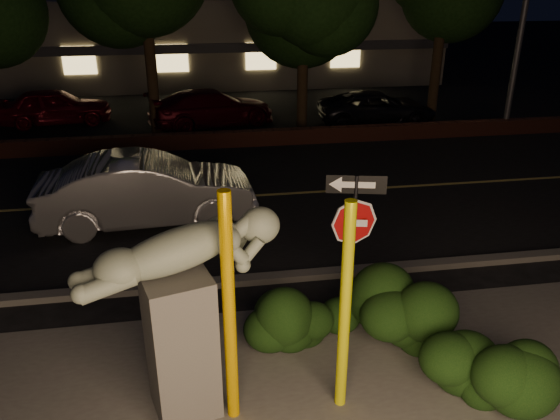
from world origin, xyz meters
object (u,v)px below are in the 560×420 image
object	(u,v)px
yellow_pole_left	(229,313)
parked_car_red	(55,106)
yellow_pole_right	(345,311)
silver_sedan	(148,190)
signpost	(354,223)
parked_car_darkred	(212,108)
parked_car_dark	(377,108)
sculpture	(181,300)

from	to	relation	value
yellow_pole_left	parked_car_red	size ratio (longest dim) A/B	0.79
yellow_pole_right	silver_sedan	world-z (taller)	yellow_pole_right
signpost	parked_car_darkred	bearing A→B (deg)	109.56
parked_car_darkred	parked_car_dark	world-z (taller)	parked_car_darkred
signpost	parked_car_dark	size ratio (longest dim) A/B	0.59
yellow_pole_right	silver_sedan	size ratio (longest dim) A/B	0.61
signpost	parked_car_red	bearing A→B (deg)	130.06
yellow_pole_left	silver_sedan	bearing A→B (deg)	102.51
yellow_pole_right	parked_car_dark	bearing A→B (deg)	69.82
sculpture	silver_sedan	size ratio (longest dim) A/B	0.56
silver_sedan	parked_car_dark	size ratio (longest dim) A/B	1.09
sculpture	parked_car_darkred	xyz separation A→B (m)	(0.96, 14.03, -0.95)
sculpture	parked_car_darkred	size ratio (longest dim) A/B	0.58
yellow_pole_left	parked_car_darkred	size ratio (longest dim) A/B	0.67
yellow_pole_left	silver_sedan	distance (m)	6.29
yellow_pole_right	parked_car_dark	distance (m)	14.50
silver_sedan	parked_car_red	distance (m)	10.05
parked_car_red	parked_car_darkred	world-z (taller)	parked_car_red
parked_car_darkred	yellow_pole_right	bearing A→B (deg)	167.41
sculpture	parked_car_dark	size ratio (longest dim) A/B	0.61
yellow_pole_right	signpost	bearing A→B (deg)	70.74
yellow_pole_right	parked_car_darkred	world-z (taller)	yellow_pole_right
sculpture	parked_car_darkred	world-z (taller)	sculpture
yellow_pole_left	silver_sedan	world-z (taller)	yellow_pole_left
yellow_pole_right	parked_car_red	distance (m)	16.76
parked_car_dark	silver_sedan	bearing A→B (deg)	136.30
yellow_pole_left	signpost	size ratio (longest dim) A/B	1.21
parked_car_dark	signpost	bearing A→B (deg)	161.94
silver_sedan	parked_car_darkred	xyz separation A→B (m)	(1.77, 8.17, -0.11)
signpost	parked_car_darkred	world-z (taller)	signpost
yellow_pole_right	yellow_pole_left	bearing A→B (deg)	179.02
sculpture	parked_car_red	xyz separation A→B (m)	(-4.65, 15.14, -0.94)
signpost	parked_car_darkred	distance (m)	12.81
yellow_pole_left	signpost	world-z (taller)	yellow_pole_left
sculpture	parked_car_red	size ratio (longest dim) A/B	0.67
parked_car_dark	sculpture	bearing A→B (deg)	154.84
yellow_pole_right	sculpture	bearing A→B (deg)	172.35
yellow_pole_left	parked_car_dark	xyz separation A→B (m)	(6.37, 13.56, -0.93)
signpost	silver_sedan	distance (m)	5.67
parked_car_red	parked_car_darkred	xyz separation A→B (m)	(5.61, -1.12, -0.01)
yellow_pole_left	parked_car_dark	size ratio (longest dim) A/B	0.72
silver_sedan	parked_car_dark	xyz separation A→B (m)	(7.72, 7.47, -0.17)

